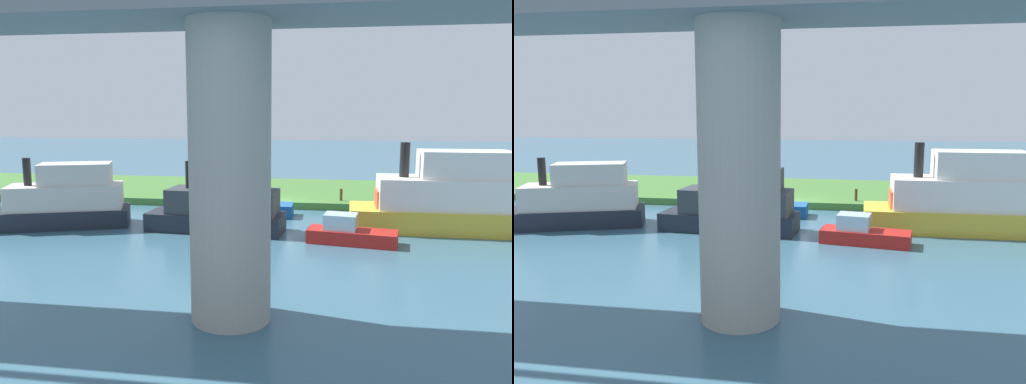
# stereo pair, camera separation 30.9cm
# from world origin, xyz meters

# --- Properties ---
(ground_plane) EXTENTS (160.00, 160.00, 0.00)m
(ground_plane) POSITION_xyz_m (0.00, 0.00, 0.00)
(ground_plane) COLOR #386075
(grassy_bank) EXTENTS (80.00, 12.00, 0.50)m
(grassy_bank) POSITION_xyz_m (0.00, -6.00, 0.25)
(grassy_bank) COLOR #427533
(grassy_bank) RESTS_ON ground
(bridge_pylon) EXTENTS (2.62, 2.62, 9.50)m
(bridge_pylon) POSITION_xyz_m (-0.62, 18.57, 4.75)
(bridge_pylon) COLOR #9E998E
(bridge_pylon) RESTS_ON ground
(bridge_span) EXTENTS (58.46, 4.30, 3.25)m
(bridge_span) POSITION_xyz_m (-0.62, 18.55, 10.00)
(bridge_span) COLOR slate
(bridge_span) RESTS_ON bridge_pylon
(person_on_bank) EXTENTS (0.49, 0.49, 1.39)m
(person_on_bank) POSITION_xyz_m (1.47, -3.23, 1.20)
(person_on_bank) COLOR #2D334C
(person_on_bank) RESTS_ON grassy_bank
(mooring_post) EXTENTS (0.20, 0.20, 0.84)m
(mooring_post) POSITION_xyz_m (-4.45, -1.26, 0.92)
(mooring_post) COLOR brown
(mooring_post) RESTS_ON grassy_bank
(pontoon_yellow) EXTENTS (9.81, 3.27, 5.01)m
(pontoon_yellow) POSITION_xyz_m (-10.14, 4.84, 1.86)
(pontoon_yellow) COLOR gold
(pontoon_yellow) RESTS_ON ground
(motorboat_red) EXTENTS (8.44, 5.15, 4.09)m
(motorboat_red) POSITION_xyz_m (11.78, 7.04, 1.52)
(motorboat_red) COLOR #1E232D
(motorboat_red) RESTS_ON ground
(skiff_small) EXTENTS (7.90, 3.13, 3.96)m
(skiff_small) POSITION_xyz_m (2.42, 6.71, 1.47)
(skiff_small) COLOR #1E232D
(skiff_small) RESTS_ON ground
(motorboat_white) EXTENTS (5.18, 1.88, 1.72)m
(motorboat_white) POSITION_xyz_m (1.41, 2.30, 0.61)
(motorboat_white) COLOR #195199
(motorboat_white) RESTS_ON ground
(riverboat_paddlewheel) EXTENTS (4.74, 2.33, 1.51)m
(riverboat_paddlewheel) POSITION_xyz_m (-4.76, 8.35, 0.54)
(riverboat_paddlewheel) COLOR red
(riverboat_paddlewheel) RESTS_ON ground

